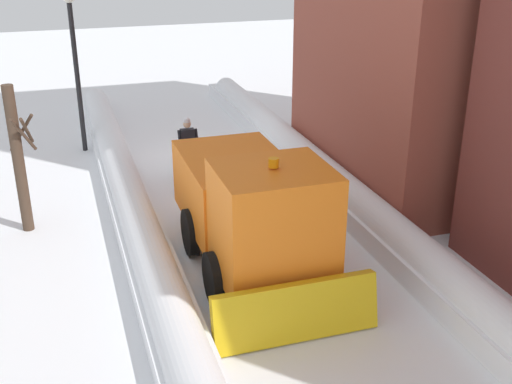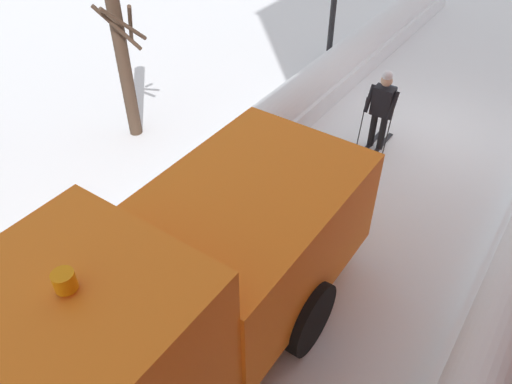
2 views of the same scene
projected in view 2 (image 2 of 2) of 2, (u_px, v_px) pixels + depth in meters
plow_truck at (187, 290)px, 6.11m from camera, size 3.20×5.98×3.12m
skier at (382, 107)px, 10.36m from camera, size 0.62×1.80×1.81m
bare_tree_near at (122, 54)px, 10.19m from camera, size 0.69×1.00×3.73m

